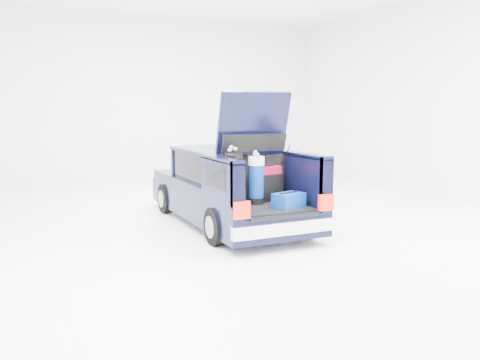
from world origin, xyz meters
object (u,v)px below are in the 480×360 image
red_suitcase (269,184)px  black_golf_bag (233,180)px  blue_duffel (289,200)px  blue_golf_bag (256,180)px  car (227,188)px

red_suitcase → black_golf_bag: black_golf_bag is taller
black_golf_bag → blue_duffel: size_ratio=1.76×
blue_golf_bag → red_suitcase: bearing=11.2°
red_suitcase → blue_duffel: size_ratio=1.13×
car → blue_duffel: car is taller
black_golf_bag → blue_golf_bag: size_ratio=1.11×
blue_duffel → blue_golf_bag: bearing=105.0°
car → red_suitcase: bearing=-77.0°
red_suitcase → car: bearing=93.0°
black_golf_bag → blue_duffel: black_golf_bag is taller
blue_duffel → red_suitcase: bearing=74.7°
red_suitcase → black_golf_bag: (-0.78, -0.21, 0.15)m
red_suitcase → blue_golf_bag: blue_golf_bag is taller
blue_golf_bag → black_golf_bag: bearing=177.2°
blue_golf_bag → blue_duffel: blue_golf_bag is taller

